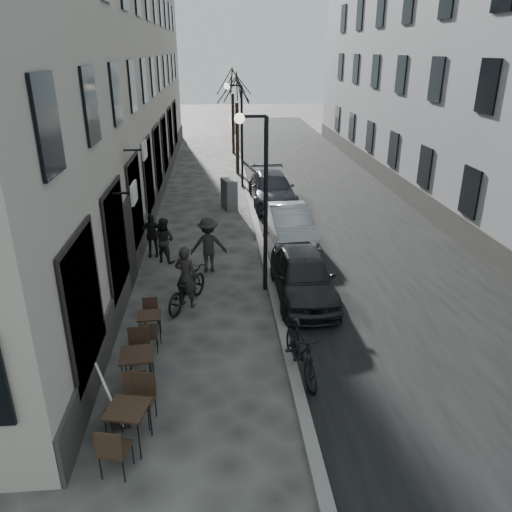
{
  "coord_description": "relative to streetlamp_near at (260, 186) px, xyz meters",
  "views": [
    {
      "loc": [
        -1.35,
        -7.25,
        6.61
      ],
      "look_at": [
        -0.41,
        4.27,
        1.8
      ],
      "focal_mm": 35.0,
      "sensor_mm": 36.0,
      "label": 1
    }
  ],
  "objects": [
    {
      "name": "building_right",
      "position": [
        9.67,
        10.5,
        4.84
      ],
      "size": [
        4.0,
        35.0,
        16.0
      ],
      "primitive_type": "cube",
      "color": "gray",
      "rests_on": "ground"
    },
    {
      "name": "pedestrian_near",
      "position": [
        -2.97,
        2.39,
        -2.39
      ],
      "size": [
        0.94,
        0.88,
        1.53
      ],
      "primitive_type": "imported",
      "rotation": [
        0.0,
        0.0,
        2.61
      ],
      "color": "#282622",
      "rests_on": "ground"
    },
    {
      "name": "utility_cabinet",
      "position": [
        -0.63,
        8.12,
        -2.48
      ],
      "size": [
        0.74,
        1.01,
        1.36
      ],
      "primitive_type": "cube",
      "rotation": [
        0.0,
        0.0,
        0.3
      ],
      "color": "#5E5E60",
      "rests_on": "ground"
    },
    {
      "name": "pedestrian_mid",
      "position": [
        -1.49,
        1.5,
        -2.27
      ],
      "size": [
        1.17,
        0.69,
        1.78
      ],
      "primitive_type": "imported",
      "rotation": [
        0.0,
        0.0,
        3.17
      ],
      "color": "black",
      "rests_on": "ground"
    },
    {
      "name": "bistro_set_a",
      "position": [
        -2.85,
        -6.1,
        -2.65
      ],
      "size": [
        0.82,
        1.74,
        0.99
      ],
      "rotation": [
        0.0,
        0.0,
        -0.22
      ],
      "color": "black",
      "rests_on": "ground"
    },
    {
      "name": "building_left",
      "position": [
        -5.83,
        10.5,
        4.84
      ],
      "size": [
        4.0,
        35.0,
        16.0
      ],
      "primitive_type": "cube",
      "color": "#B1A494",
      "rests_on": "ground"
    },
    {
      "name": "car_near",
      "position": [
        1.19,
        -0.6,
        -2.48
      ],
      "size": [
        1.62,
        4.02,
        1.37
      ],
      "primitive_type": "imported",
      "rotation": [
        0.0,
        0.0,
        0.0
      ],
      "color": "black",
      "rests_on": "ground"
    },
    {
      "name": "pedestrian_far",
      "position": [
        -3.43,
        2.92,
        -2.4
      ],
      "size": [
        0.91,
        0.42,
        1.51
      ],
      "primitive_type": "imported",
      "rotation": [
        0.0,
        0.0,
        0.05
      ],
      "color": "black",
      "rests_on": "ground"
    },
    {
      "name": "cyclist_rider",
      "position": [
        -2.08,
        -0.82,
        -2.28
      ],
      "size": [
        0.76,
        0.65,
        1.76
      ],
      "primitive_type": "imported",
      "rotation": [
        0.0,
        0.0,
        2.71
      ],
      "color": "#272322",
      "rests_on": "ground"
    },
    {
      "name": "bistro_set_b",
      "position": [
        -2.92,
        -4.43,
        -2.65
      ],
      "size": [
        0.74,
        1.71,
        0.99
      ],
      "rotation": [
        0.0,
        0.0,
        0.09
      ],
      "color": "black",
      "rests_on": "ground"
    },
    {
      "name": "car_mid",
      "position": [
        1.45,
        3.92,
        -2.5
      ],
      "size": [
        1.58,
        4.07,
        1.32
      ],
      "primitive_type": "imported",
      "rotation": [
        0.0,
        0.0,
        0.05
      ],
      "color": "#9A9EA3",
      "rests_on": "ground"
    },
    {
      "name": "car_far",
      "position": [
        1.35,
        8.91,
        -2.48
      ],
      "size": [
        2.02,
        4.76,
        1.37
      ],
      "primitive_type": "imported",
      "rotation": [
        0.0,
        0.0,
        0.02
      ],
      "color": "#35373F",
      "rests_on": "ground"
    },
    {
      "name": "bicycle",
      "position": [
        -2.08,
        -0.82,
        -2.62
      ],
      "size": [
        1.5,
        2.16,
        1.07
      ],
      "primitive_type": "imported",
      "rotation": [
        0.0,
        0.0,
        2.71
      ],
      "color": "black",
      "rests_on": "ground"
    },
    {
      "name": "tree_near",
      "position": [
        0.07,
        15.0,
        1.5
      ],
      "size": [
        2.4,
        2.4,
        5.7
      ],
      "color": "black",
      "rests_on": "ground"
    },
    {
      "name": "streetlamp_near",
      "position": [
        0.0,
        0.0,
        0.0
      ],
      "size": [
        0.9,
        0.28,
        5.09
      ],
      "color": "black",
      "rests_on": "ground"
    },
    {
      "name": "moped",
      "position": [
        0.52,
        -4.28,
        -2.56
      ],
      "size": [
        0.9,
        2.07,
        1.21
      ],
      "primitive_type": "imported",
      "rotation": [
        0.0,
        0.0,
        0.17
      ],
      "color": "black",
      "rests_on": "ground"
    },
    {
      "name": "road",
      "position": [
        4.02,
        10.0,
        -3.16
      ],
      "size": [
        7.3,
        60.0,
        0.0
      ],
      "primitive_type": "cube",
      "color": "black",
      "rests_on": "ground"
    },
    {
      "name": "streetlamp_far",
      "position": [
        0.0,
        12.0,
        0.0
      ],
      "size": [
        0.9,
        0.28,
        5.09
      ],
      "color": "black",
      "rests_on": "ground"
    },
    {
      "name": "kerb",
      "position": [
        0.37,
        10.0,
        -3.1
      ],
      "size": [
        0.25,
        60.0,
        0.12
      ],
      "primitive_type": "cube",
      "color": "slate",
      "rests_on": "ground"
    },
    {
      "name": "bistro_set_c",
      "position": [
        -2.89,
        -2.53,
        -2.74
      ],
      "size": [
        0.61,
        1.41,
        0.82
      ],
      "rotation": [
        0.0,
        0.0,
        0.09
      ],
      "color": "black",
      "rests_on": "ground"
    },
    {
      "name": "ground",
      "position": [
        0.17,
        -6.0,
        -3.16
      ],
      "size": [
        120.0,
        120.0,
        0.0
      ],
      "primitive_type": "plane",
      "color": "#363431",
      "rests_on": "ground"
    },
    {
      "name": "sign_board",
      "position": [
        -3.29,
        -5.4,
        -2.7
      ],
      "size": [
        0.63,
        0.74,
        1.15
      ],
      "rotation": [
        0.0,
        0.0,
        0.41
      ],
      "color": "black",
      "rests_on": "ground"
    },
    {
      "name": "tree_far",
      "position": [
        0.07,
        21.0,
        1.5
      ],
      "size": [
        2.4,
        2.4,
        5.7
      ],
      "color": "black",
      "rests_on": "ground"
    }
  ]
}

